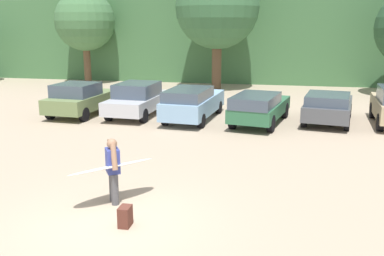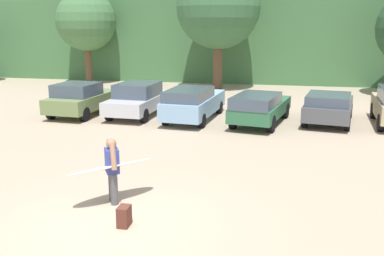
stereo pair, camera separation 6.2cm
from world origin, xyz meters
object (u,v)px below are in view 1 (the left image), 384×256
parked_car_silver (138,99)px  parked_car_sky_blue (193,102)px  parked_car_dark_gray (328,106)px  surfboard_white (112,167)px  person_adult (113,167)px  parked_car_olive_green (80,99)px  parked_car_forest_green (259,107)px  backpack_dropped (125,216)px

parked_car_silver → parked_car_sky_blue: 2.76m
parked_car_sky_blue → parked_car_dark_gray: size_ratio=1.11×
surfboard_white → person_adult: bearing=166.4°
parked_car_olive_green → parked_car_dark_gray: size_ratio=0.96×
parked_car_forest_green → surfboard_white: bearing=172.8°
backpack_dropped → surfboard_white: bearing=122.1°
parked_car_dark_gray → person_adult: (-5.93, -10.15, 0.17)m
parked_car_forest_green → parked_car_dark_gray: size_ratio=1.08×
parked_car_forest_green → backpack_dropped: (-2.29, -10.44, -0.54)m
parked_car_sky_blue → surfboard_white: 9.59m
parked_car_forest_green → person_adult: (-3.00, -9.27, 0.14)m
parked_car_forest_green → backpack_dropped: 10.71m
parked_car_olive_green → backpack_dropped: parked_car_olive_green is taller
parked_car_silver → parked_car_forest_green: size_ratio=0.96×
parked_car_silver → parked_car_forest_green: 5.75m
parked_car_silver → person_adult: 10.40m
surfboard_white → backpack_dropped: size_ratio=4.58×
parked_car_dark_gray → backpack_dropped: parked_car_dark_gray is taller
parked_car_sky_blue → parked_car_olive_green: bearing=95.1°
parked_car_silver → surfboard_white: size_ratio=2.23×
parked_car_dark_gray → surfboard_white: 11.78m
parked_car_dark_gray → person_adult: bearing=159.1°
parked_car_sky_blue → backpack_dropped: (0.69, -10.75, -0.57)m
parked_car_sky_blue → parked_car_dark_gray: (5.91, 0.57, -0.06)m
parked_car_olive_green → parked_car_sky_blue: size_ratio=0.86×
parked_car_silver → surfboard_white: 10.41m
parked_car_olive_green → backpack_dropped: (6.11, -10.76, -0.57)m
person_adult → backpack_dropped: bearing=89.9°
parked_car_forest_green → parked_car_dark_gray: (2.93, 0.88, -0.03)m
parked_car_olive_green → parked_car_dark_gray: 11.34m
parked_car_olive_green → parked_car_forest_green: 8.40m
backpack_dropped → person_adult: bearing=121.1°
parked_car_sky_blue → backpack_dropped: bearing=-171.2°
person_adult → surfboard_white: bearing=3.3°
parked_car_silver → person_adult: person_adult is taller
parked_car_sky_blue → surfboard_white: bearing=-175.1°
parked_car_olive_green → surfboard_white: parked_car_olive_green is taller
surfboard_white → backpack_dropped: 1.53m
parked_car_olive_green → parked_car_silver: parked_car_silver is taller
person_adult → surfboard_white: size_ratio=0.78×
parked_car_olive_green → parked_car_dark_gray: bearing=-82.9°
parked_car_olive_green → parked_car_forest_green: size_ratio=0.89×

